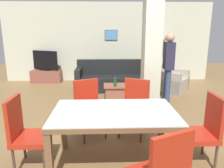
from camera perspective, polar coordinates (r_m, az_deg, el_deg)
name	(u,v)px	position (r m, az deg, el deg)	size (l,w,h in m)	color
ground_plane	(114,163)	(3.21, 0.56, -20.05)	(18.00, 18.00, 0.00)	brown
back_wall	(108,42)	(7.79, -1.13, 10.81)	(7.20, 0.09, 2.70)	beige
divider_pillar	(151,54)	(4.30, 10.21, 7.84)	(0.32, 0.40, 2.70)	beige
dining_table	(114,122)	(2.91, 0.59, -9.91)	(1.62, 0.99, 0.78)	brown
dining_chair_head_right	(204,128)	(3.24, 22.90, -10.57)	(0.46, 0.46, 0.97)	#AC2717
dining_chair_far_right	(135,106)	(3.82, 5.96, -5.74)	(0.61, 0.61, 0.97)	#A92716
dining_chair_far_left	(89,107)	(3.79, -6.09, -5.91)	(0.61, 0.61, 0.97)	#B22615
dining_chair_head_left	(25,131)	(3.13, -21.79, -11.32)	(0.46, 0.46, 0.97)	#AE2715
sofa	(112,80)	(6.69, 0.00, 1.14)	(2.16, 0.86, 0.88)	black
armchair	(169,81)	(6.78, 14.74, 0.70)	(1.19, 1.19, 0.80)	#AAA193
coffee_table	(115,92)	(5.67, 0.71, -2.18)	(0.56, 0.48, 0.41)	brown
bottle	(115,83)	(5.46, 0.82, 0.25)	(0.07, 0.07, 0.22)	#194C23
tv_stand	(46,76)	(7.93, -16.77, 1.96)	(1.02, 0.40, 0.43)	brown
tv_screen	(45,61)	(7.84, -17.05, 5.82)	(0.91, 0.45, 0.67)	black
floor_lamp	(165,40)	(7.67, 13.64, 11.13)	(0.29, 0.29, 1.74)	#B7B7BC
standing_person	(168,63)	(5.62, 14.54, 5.45)	(0.25, 0.40, 1.73)	navy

